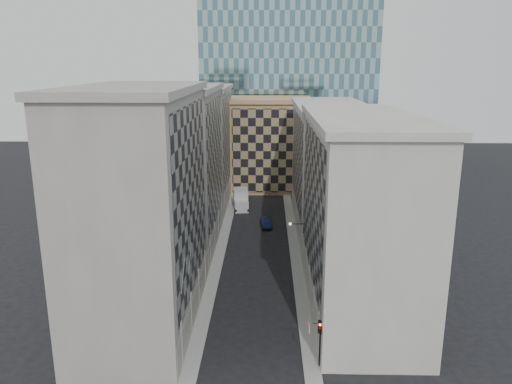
# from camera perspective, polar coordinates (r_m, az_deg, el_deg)

# --- Properties ---
(sidewalk_west) EXTENTS (1.50, 100.00, 0.15)m
(sidewalk_west) POSITION_cam_1_polar(r_m,az_deg,el_deg) (70.48, -4.12, -6.81)
(sidewalk_west) COLOR gray
(sidewalk_west) RESTS_ON ground
(sidewalk_east) EXTENTS (1.50, 100.00, 0.15)m
(sidewalk_east) POSITION_cam_1_polar(r_m,az_deg,el_deg) (70.29, 4.49, -6.87)
(sidewalk_east) COLOR gray
(sidewalk_east) RESTS_ON ground
(bldg_left_a) EXTENTS (10.80, 22.80, 23.70)m
(bldg_left_a) POSITION_cam_1_polar(r_m,az_deg,el_deg) (49.87, -12.86, -1.97)
(bldg_left_a) COLOR gray
(bldg_left_a) RESTS_ON ground
(bldg_left_b) EXTENTS (10.80, 22.80, 22.70)m
(bldg_left_b) POSITION_cam_1_polar(r_m,az_deg,el_deg) (70.88, -8.61, 2.69)
(bldg_left_b) COLOR gray
(bldg_left_b) RESTS_ON ground
(bldg_left_c) EXTENTS (10.80, 22.80, 21.70)m
(bldg_left_c) POSITION_cam_1_polar(r_m,az_deg,el_deg) (92.35, -6.30, 5.20)
(bldg_left_c) COLOR gray
(bldg_left_c) RESTS_ON ground
(bldg_right_a) EXTENTS (10.80, 26.80, 20.70)m
(bldg_right_a) POSITION_cam_1_polar(r_m,az_deg,el_deg) (53.50, 11.60, -2.45)
(bldg_right_a) COLOR #B4B0A5
(bldg_right_a) RESTS_ON ground
(bldg_right_b) EXTENTS (10.80, 28.80, 19.70)m
(bldg_right_b) POSITION_cam_1_polar(r_m,az_deg,el_deg) (79.53, 8.24, 2.90)
(bldg_right_b) COLOR #B4B0A5
(bldg_right_b) RESTS_ON ground
(tan_block) EXTENTS (16.80, 14.80, 18.80)m
(tan_block) POSITION_cam_1_polar(r_m,az_deg,el_deg) (104.51, 1.69, 5.59)
(tan_block) COLOR tan
(tan_block) RESTS_ON ground
(church_tower) EXTENTS (7.20, 7.20, 51.50)m
(church_tower) POSITION_cam_1_polar(r_m,az_deg,el_deg) (117.35, 0.70, 15.16)
(church_tower) COLOR #2A2520
(church_tower) RESTS_ON ground
(flagpoles_left) EXTENTS (0.10, 6.33, 2.33)m
(flagpoles_left) POSITION_cam_1_polar(r_m,az_deg,el_deg) (45.53, -7.95, -8.46)
(flagpoles_left) COLOR gray
(flagpoles_left) RESTS_ON ground
(bracket_lamp) EXTENTS (1.98, 0.36, 0.36)m
(bracket_lamp) POSITION_cam_1_polar(r_m,az_deg,el_deg) (62.53, 4.10, -3.65)
(bracket_lamp) COLOR black
(bracket_lamp) RESTS_ON ground
(traffic_light) EXTENTS (0.52, 0.52, 4.24)m
(traffic_light) POSITION_cam_1_polar(r_m,az_deg,el_deg) (44.72, 7.35, -15.79)
(traffic_light) COLOR black
(traffic_light) RESTS_ON sidewalk_east
(box_truck) EXTENTS (3.13, 6.36, 3.36)m
(box_truck) POSITION_cam_1_polar(r_m,az_deg,el_deg) (90.67, -1.73, -0.96)
(box_truck) COLOR silver
(box_truck) RESTS_ON ground
(dark_car) EXTENTS (1.95, 4.65, 1.49)m
(dark_car) POSITION_cam_1_polar(r_m,az_deg,el_deg) (80.55, 1.17, -3.50)
(dark_car) COLOR #10173B
(dark_car) RESTS_ON ground
(shop_sign) EXTENTS (1.17, 0.73, 0.81)m
(shop_sign) POSITION_cam_1_polar(r_m,az_deg,el_deg) (44.28, 6.12, -15.12)
(shop_sign) COLOR black
(shop_sign) RESTS_ON ground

